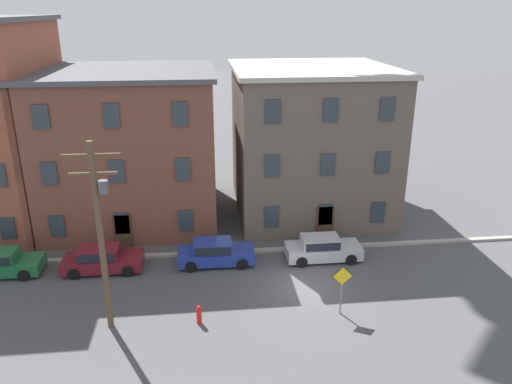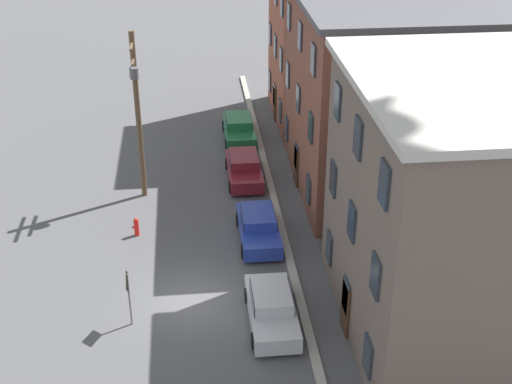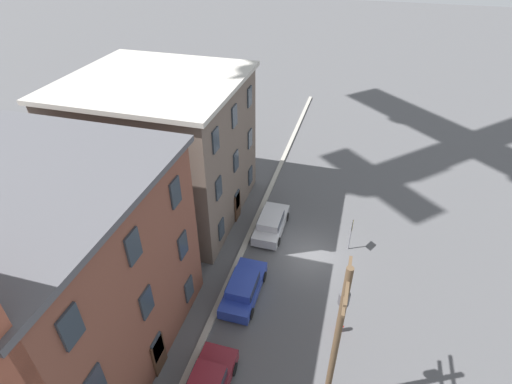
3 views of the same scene
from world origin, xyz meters
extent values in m
plane|color=#4C4C4F|center=(0.00, 0.00, 0.00)|extent=(200.00, 200.00, 0.00)
cube|color=#9E998E|center=(0.00, 4.50, 0.08)|extent=(56.00, 0.36, 0.16)
cube|color=#2D3842|center=(-16.82, 5.94, 1.66)|extent=(0.90, 0.10, 1.40)
cube|color=brown|center=(-10.12, 11.33, 4.98)|extent=(11.53, 10.66, 9.96)
cube|color=#4C4C51|center=(-10.12, 11.33, 10.11)|extent=(12.03, 11.16, 0.30)
cube|color=#2D3842|center=(-13.96, 5.94, 1.66)|extent=(0.90, 0.10, 1.40)
cube|color=#2D3842|center=(-13.96, 5.94, 4.98)|extent=(0.90, 0.10, 1.40)
cube|color=#2D3842|center=(-13.96, 5.94, 8.30)|extent=(0.90, 0.10, 1.40)
cube|color=#2D3842|center=(-10.12, 5.94, 1.66)|extent=(0.90, 0.10, 1.40)
cube|color=#2D3842|center=(-10.12, 5.94, 4.98)|extent=(0.90, 0.10, 1.40)
cube|color=#2D3842|center=(-10.12, 5.94, 8.30)|extent=(0.90, 0.10, 1.40)
cube|color=#2D3842|center=(-6.27, 5.94, 1.66)|extent=(0.90, 0.10, 1.40)
cube|color=#2D3842|center=(-6.27, 5.94, 4.98)|extent=(0.90, 0.10, 1.40)
cube|color=#2D3842|center=(-6.27, 5.94, 8.30)|extent=(0.90, 0.10, 1.40)
cube|color=#472D1E|center=(-10.12, 5.94, 1.10)|extent=(1.10, 0.10, 2.20)
cube|color=#66564C|center=(2.57, 11.45, 5.00)|extent=(10.37, 10.90, 10.00)
cube|color=#B7B2A8|center=(2.57, 11.45, 10.15)|extent=(10.87, 11.40, 0.30)
cube|color=#2D3842|center=(-0.89, 5.94, 1.67)|extent=(0.90, 0.10, 1.40)
cube|color=#2D3842|center=(-0.89, 5.94, 5.00)|extent=(0.90, 0.10, 1.40)
cube|color=#2D3842|center=(-0.89, 5.94, 8.33)|extent=(0.90, 0.10, 1.40)
cube|color=#2D3842|center=(2.57, 5.94, 1.67)|extent=(0.90, 0.10, 1.40)
cube|color=#2D3842|center=(2.57, 5.94, 5.00)|extent=(0.90, 0.10, 1.40)
cube|color=#2D3842|center=(2.57, 5.94, 8.33)|extent=(0.90, 0.10, 1.40)
cube|color=#2D3842|center=(6.02, 5.94, 1.67)|extent=(0.90, 0.10, 1.40)
cube|color=#2D3842|center=(6.02, 5.94, 5.00)|extent=(0.90, 0.10, 1.40)
cube|color=#2D3842|center=(6.02, 5.94, 8.33)|extent=(0.90, 0.10, 1.40)
cube|color=#472D1E|center=(2.57, 5.94, 1.10)|extent=(1.10, 0.10, 2.20)
cube|color=#1E6638|center=(-16.44, 3.31, 0.53)|extent=(4.40, 1.80, 0.70)
cylinder|color=black|center=(-14.99, 4.16, 0.33)|extent=(0.66, 0.22, 0.66)
cylinder|color=black|center=(-14.99, 2.46, 0.33)|extent=(0.66, 0.22, 0.66)
cube|color=maroon|center=(-10.87, 3.16, 0.53)|extent=(4.40, 1.80, 0.70)
cube|color=maroon|center=(-11.07, 3.16, 1.15)|extent=(2.20, 1.51, 0.55)
cube|color=#1E232D|center=(-11.07, 3.16, 1.15)|extent=(2.02, 1.58, 0.48)
cylinder|color=black|center=(-9.42, 4.01, 0.33)|extent=(0.66, 0.22, 0.66)
cylinder|color=black|center=(-9.42, 2.31, 0.33)|extent=(0.66, 0.22, 0.66)
cylinder|color=black|center=(-12.32, 4.01, 0.33)|extent=(0.66, 0.22, 0.66)
cylinder|color=black|center=(-12.32, 2.31, 0.33)|extent=(0.66, 0.22, 0.66)
cube|color=#233899|center=(-4.50, 3.28, 0.53)|extent=(4.40, 1.80, 0.70)
cube|color=#233899|center=(-4.70, 3.28, 1.15)|extent=(2.20, 1.51, 0.55)
cube|color=#1E232D|center=(-4.70, 3.28, 1.15)|extent=(2.02, 1.58, 0.48)
cylinder|color=black|center=(-3.05, 4.13, 0.33)|extent=(0.66, 0.22, 0.66)
cylinder|color=black|center=(-3.05, 2.43, 0.33)|extent=(0.66, 0.22, 0.66)
cylinder|color=black|center=(-5.95, 4.13, 0.33)|extent=(0.66, 0.22, 0.66)
cylinder|color=black|center=(-5.95, 2.43, 0.33)|extent=(0.66, 0.22, 0.66)
cube|color=#B7B7BC|center=(1.81, 3.15, 0.53)|extent=(4.40, 1.80, 0.70)
cube|color=#B7B7BC|center=(1.61, 3.15, 1.15)|extent=(2.20, 1.51, 0.55)
cube|color=#1E232D|center=(1.61, 3.15, 1.15)|extent=(2.02, 1.58, 0.48)
cylinder|color=black|center=(3.26, 4.00, 0.33)|extent=(0.66, 0.22, 0.66)
cylinder|color=black|center=(3.26, 2.30, 0.33)|extent=(0.66, 0.22, 0.66)
cylinder|color=black|center=(0.36, 4.00, 0.33)|extent=(0.66, 0.22, 0.66)
cylinder|color=black|center=(0.36, 2.30, 0.33)|extent=(0.66, 0.22, 0.66)
cylinder|color=slate|center=(1.33, -2.45, 1.21)|extent=(0.08, 0.08, 2.41)
cube|color=yellow|center=(1.33, -2.48, 2.07)|extent=(0.97, 0.03, 0.97)
cube|color=black|center=(1.33, -2.47, 2.07)|extent=(1.05, 0.02, 1.05)
cylinder|color=brown|center=(-9.62, -2.32, 4.46)|extent=(0.28, 0.28, 8.93)
cube|color=brown|center=(-9.62, -2.32, 8.33)|extent=(2.40, 0.12, 0.12)
cube|color=brown|center=(-9.62, -2.32, 7.53)|extent=(2.00, 0.12, 0.12)
cylinder|color=#515156|center=(-9.27, -2.32, 6.93)|extent=(0.44, 0.44, 0.55)
cylinder|color=red|center=(-5.50, -2.55, 0.40)|extent=(0.24, 0.24, 0.80)
sphere|color=red|center=(-5.50, -2.55, 0.85)|extent=(0.22, 0.22, 0.22)
cylinder|color=red|center=(-5.50, -2.71, 0.45)|extent=(0.10, 0.12, 0.10)
camera|label=1|loc=(-5.00, -22.68, 14.00)|focal=35.00mm
camera|label=2|loc=(24.41, 0.20, 18.21)|focal=50.00mm
camera|label=3|loc=(-19.96, -1.82, 19.01)|focal=28.00mm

